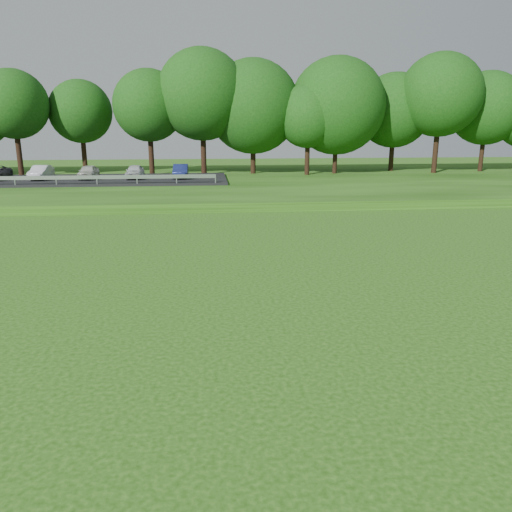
{
  "coord_description": "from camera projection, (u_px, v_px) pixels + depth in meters",
  "views": [
    {
      "loc": [
        -13.71,
        -12.17,
        5.41
      ],
      "look_at": [
        -12.19,
        3.27,
        1.3
      ],
      "focal_mm": 35.0,
      "sensor_mm": 36.0,
      "label": 1
    }
  ],
  "objects": [
    {
      "name": "walking_path",
      "position": [
        411.0,
        207.0,
        33.62
      ],
      "size": [
        130.0,
        1.6,
        0.04
      ],
      "primitive_type": "cube",
      "color": "gray",
      "rests_on": "ground"
    },
    {
      "name": "parking_lot",
      "position": [
        82.0,
        176.0,
        43.37
      ],
      "size": [
        24.0,
        9.0,
        1.38
      ],
      "color": "black",
      "rests_on": "berm"
    },
    {
      "name": "berm",
      "position": [
        353.0,
        180.0,
        47.02
      ],
      "size": [
        130.0,
        30.0,
        0.6
      ],
      "primitive_type": "cube",
      "color": "#18400C",
      "rests_on": "ground"
    },
    {
      "name": "treeline",
      "position": [
        345.0,
        96.0,
        48.87
      ],
      "size": [
        104.0,
        7.0,
        15.0
      ],
      "primitive_type": null,
      "color": "#12400E",
      "rests_on": "berm"
    }
  ]
}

